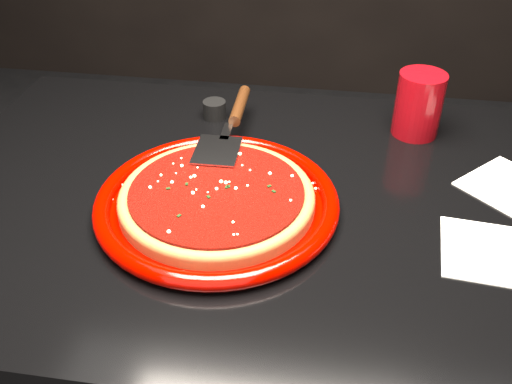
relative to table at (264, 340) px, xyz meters
The scene contains 12 objects.
table is the anchor object (origin of this frame).
plate 0.40m from the table, 146.83° to the right, with size 0.40×0.40×0.03m, color #7A0300.
pizza_crust 0.40m from the table, 146.83° to the right, with size 0.32×0.32×0.02m, color brown.
pizza_crust_rim 0.41m from the table, 146.83° to the right, with size 0.32×0.32×0.02m, color brown.
pizza_sauce 0.42m from the table, 146.83° to the right, with size 0.28×0.28×0.01m, color #6C0B06.
parmesan_dusting 0.43m from the table, 146.83° to the right, with size 0.27×0.27×0.01m, color #F9EFC1, non-canonical shape.
basil_flecks 0.42m from the table, 146.83° to the right, with size 0.25×0.25×0.00m, color black, non-canonical shape.
pizza_server 0.46m from the table, 120.28° to the left, with size 0.09×0.33×0.03m, color #B4B7BC, non-canonical shape.
cup 0.57m from the table, 44.40° to the left, with size 0.09×0.09×0.13m, color maroon.
napkin_a 0.52m from the table, 14.57° to the right, with size 0.14×0.14×0.00m, color silver.
napkin_b 0.57m from the table, 12.24° to the left, with size 0.13×0.14×0.00m, color silver.
ramekin 0.49m from the table, 118.86° to the left, with size 0.05×0.05×0.04m, color black.
Camera 1 is at (0.10, -0.78, 1.33)m, focal length 40.00 mm.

